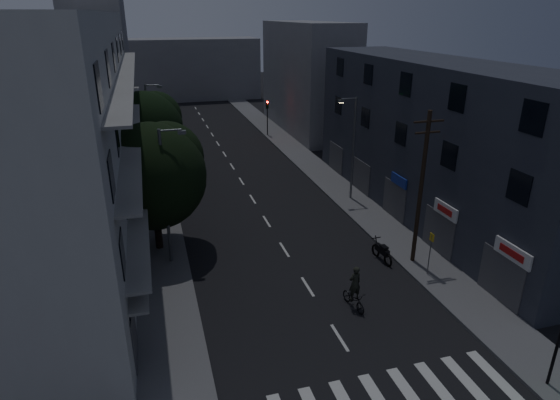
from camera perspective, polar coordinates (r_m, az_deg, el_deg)
ground at (r=42.28m, az=-4.86°, el=2.51°), size 160.00×160.00×0.00m
sidewalk_left at (r=41.58m, az=-15.04°, el=1.60°), size 3.00×90.00×0.15m
sidewalk_right at (r=44.21m, az=4.73°, el=3.49°), size 3.00×90.00×0.15m
lane_markings at (r=48.13m, az=-6.34°, el=4.88°), size 0.15×60.50×0.01m
building_left at (r=33.25m, az=-23.57°, el=8.00°), size 7.00×36.00×14.00m
building_right at (r=35.31m, az=18.26°, el=6.92°), size 6.19×28.00×11.00m
building_far_left at (r=62.66m, az=-20.75°, el=15.05°), size 6.00×20.00×16.00m
building_far_right at (r=59.96m, az=3.25°, el=14.67°), size 6.00×20.00×13.00m
building_far_end at (r=85.02m, az=-11.22°, el=15.39°), size 24.00×8.00×10.00m
tree_near at (r=28.86m, az=-15.22°, el=3.32°), size 6.46×6.46×7.96m
tree_mid at (r=41.51m, az=-16.04°, el=8.64°), size 6.37×6.37×7.84m
tree_far at (r=49.71m, az=-15.45°, el=9.52°), size 4.97×4.97×6.14m
traffic_signal_far_right at (r=56.87m, az=-1.55°, el=10.84°), size 0.28×0.37×4.10m
traffic_signal_far_left at (r=56.63m, az=-14.98°, el=10.07°), size 0.28×0.37×4.10m
street_lamp_left_near at (r=27.12m, az=-13.63°, el=1.09°), size 1.51×0.25×8.00m
street_lamp_right at (r=36.55m, az=8.79°, el=6.79°), size 1.51×0.25×8.00m
street_lamp_left_far at (r=44.33m, az=-15.52°, el=8.89°), size 1.51×0.25×8.00m
utility_pole at (r=27.46m, az=16.83°, el=1.61°), size 1.80×0.24×9.00m
bus_stop_sign at (r=27.36m, az=17.90°, el=-5.40°), size 0.06×0.35×2.52m
motorcycle at (r=28.95m, az=12.32°, el=-6.25°), size 0.62×2.13×1.37m
cyclist at (r=24.25m, az=9.02°, el=-11.24°), size 0.96×1.94×2.35m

